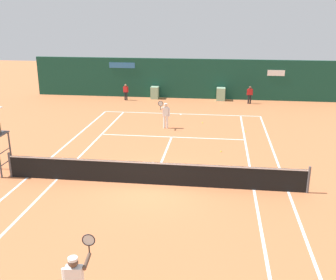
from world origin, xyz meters
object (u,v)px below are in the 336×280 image
Objects in this scene: ball_kid_left_post at (250,94)px; tennis_ball_mid_court at (203,123)px; player_on_baseline at (165,113)px; tennis_ball_near_service_line at (221,151)px; ball_kid_right_post at (126,91)px; tennis_ball_by_sideline at (245,131)px.

ball_kid_left_post is 6.88m from tennis_ball_mid_court.
tennis_ball_mid_court is (2.14, 1.44, -0.88)m from player_on_baseline.
player_on_baseline is 25.85× the size of tennis_ball_near_service_line.
tennis_ball_mid_court is at bearing -145.07° from player_on_baseline.
ball_kid_left_post is 19.64× the size of tennis_ball_mid_court.
tennis_ball_near_service_line is at bearing 72.06° from ball_kid_left_post.
ball_kid_left_post is 11.50m from tennis_ball_near_service_line.
ball_kid_right_post reaches higher than tennis_ball_by_sideline.
tennis_ball_near_service_line is (7.45, -11.29, -0.70)m from ball_kid_right_post.
ball_kid_right_post is at bearing 139.16° from tennis_ball_by_sideline.
tennis_ball_by_sideline is (-0.70, -7.64, -0.74)m from ball_kid_left_post.
tennis_ball_near_service_line is at bearing 134.06° from ball_kid_right_post.
player_on_baseline is at bearing 177.79° from tennis_ball_by_sideline.
player_on_baseline is 25.85× the size of tennis_ball_mid_court.
ball_kid_right_post is 0.96× the size of ball_kid_left_post.
ball_kid_left_post reaches higher than tennis_ball_by_sideline.
ball_kid_left_post is at bearing -124.72° from player_on_baseline.
tennis_ball_by_sideline is at bearing 149.78° from ball_kid_right_post.
ball_kid_left_post is 19.64× the size of tennis_ball_by_sideline.
ball_kid_left_post reaches higher than tennis_ball_mid_court.
tennis_ball_by_sideline is at bearing 77.32° from ball_kid_left_post.
ball_kid_left_post reaches higher than tennis_ball_near_service_line.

